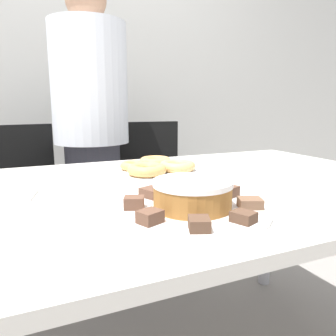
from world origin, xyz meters
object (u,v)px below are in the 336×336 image
object	(u,v)px
plate_donuts	(153,171)
frosted_cake	(192,194)
person_standing	(92,133)
office_chair_right	(155,200)
napkin	(9,197)
office_chair_left	(24,216)
plate_cake	(192,210)

from	to	relation	value
plate_donuts	frosted_cake	world-z (taller)	frosted_cake
person_standing	office_chair_right	distance (m)	0.56
napkin	office_chair_left	bearing A→B (deg)	88.67
office_chair_left	plate_donuts	xyz separation A→B (m)	(0.44, -0.71, 0.33)
plate_cake	napkin	distance (m)	0.49
person_standing	napkin	size ratio (longest dim) A/B	11.19
office_chair_right	plate_cake	distance (m)	1.26
office_chair_left	plate_donuts	world-z (taller)	office_chair_left
office_chair_left	office_chair_right	size ratio (longest dim) A/B	1.00
plate_cake	plate_donuts	world-z (taller)	same
office_chair_left	frosted_cake	size ratio (longest dim) A/B	4.87
office_chair_right	frosted_cake	distance (m)	1.27
frosted_cake	plate_cake	bearing A→B (deg)	180.00
office_chair_right	napkin	distance (m)	1.19
plate_cake	frosted_cake	size ratio (longest dim) A/B	1.95
office_chair_left	plate_cake	xyz separation A→B (m)	(0.37, -1.16, 0.33)
plate_cake	plate_donuts	distance (m)	0.46
person_standing	plate_donuts	world-z (taller)	person_standing
person_standing	office_chair_left	bearing A→B (deg)	-179.15
plate_cake	frosted_cake	world-z (taller)	frosted_cake
plate_donuts	napkin	size ratio (longest dim) A/B	2.52
office_chair_right	person_standing	bearing A→B (deg)	-176.72
person_standing	napkin	distance (m)	0.95
person_standing	plate_cake	world-z (taller)	person_standing
plate_cake	plate_donuts	bearing A→B (deg)	80.12
office_chair_left	frosted_cake	distance (m)	1.27
office_chair_left	napkin	bearing A→B (deg)	-99.05
office_chair_left	plate_cake	bearing A→B (deg)	-80.19
napkin	office_chair_right	bearing A→B (deg)	48.70
frosted_cake	office_chair_left	bearing A→B (deg)	107.54
plate_cake	napkin	xyz separation A→B (m)	(-0.39, 0.30, -0.00)
frosted_cake	plate_donuts	bearing A→B (deg)	80.12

